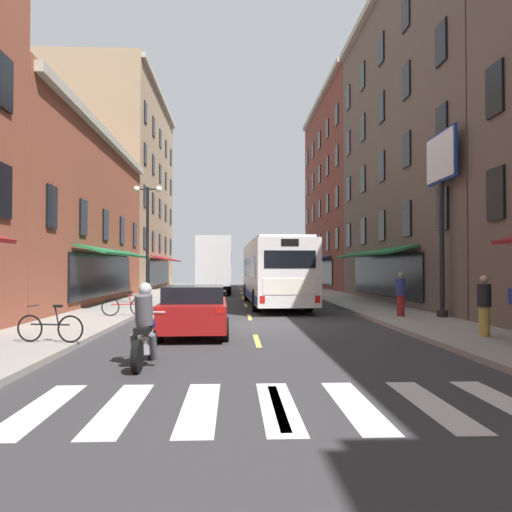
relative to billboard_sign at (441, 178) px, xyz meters
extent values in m
cube|color=#333335|center=(-7.05, -1.34, -5.32)|extent=(34.80, 80.00, 0.10)
cube|color=#DBCC4C|center=(-7.05, -11.34, -5.27)|extent=(0.14, 2.40, 0.01)
cube|color=#DBCC4C|center=(-7.05, -4.84, -5.27)|extent=(0.14, 2.40, 0.01)
cube|color=#DBCC4C|center=(-7.05, 1.66, -5.27)|extent=(0.14, 2.40, 0.01)
cube|color=#DBCC4C|center=(-7.05, 8.16, -5.27)|extent=(0.14, 2.40, 0.01)
cube|color=#DBCC4C|center=(-7.05, 14.66, -5.27)|extent=(0.14, 2.40, 0.01)
cube|color=#DBCC4C|center=(-7.05, 21.16, -5.27)|extent=(0.14, 2.40, 0.01)
cube|color=#DBCC4C|center=(-7.05, 27.66, -5.27)|extent=(0.14, 2.40, 0.01)
cube|color=#DBCC4C|center=(-7.05, 34.16, -5.27)|extent=(0.14, 2.40, 0.01)
cube|color=silver|center=(-10.35, -11.34, -5.27)|extent=(0.50, 2.80, 0.01)
cube|color=silver|center=(-9.25, -11.34, -5.27)|extent=(0.50, 2.80, 0.01)
cube|color=silver|center=(-8.15, -11.34, -5.27)|extent=(0.50, 2.80, 0.01)
cube|color=silver|center=(-7.05, -11.34, -5.27)|extent=(0.50, 2.80, 0.01)
cube|color=silver|center=(-5.95, -11.34, -5.27)|extent=(0.50, 2.80, 0.01)
cube|color=silver|center=(-4.85, -11.34, -5.27)|extent=(0.50, 2.80, 0.01)
cube|color=silver|center=(-3.75, -11.34, -5.27)|extent=(0.50, 2.80, 0.01)
cube|color=gray|center=(-12.95, -1.34, -5.20)|extent=(3.00, 80.00, 0.14)
cube|color=gray|center=(-1.15, -1.34, -5.20)|extent=(3.00, 80.00, 0.14)
cube|color=black|center=(-14.41, -3.34, -1.07)|extent=(0.10, 1.00, 1.60)
cube|color=black|center=(-14.41, -3.34, 2.13)|extent=(0.10, 1.00, 1.60)
cube|color=brown|center=(-18.45, 8.66, -0.69)|extent=(8.00, 19.90, 9.16)
cube|color=#B2AD9E|center=(-14.35, 8.66, 3.54)|extent=(0.44, 19.40, 0.40)
cube|color=black|center=(-14.41, 8.66, -3.72)|extent=(0.10, 12.00, 2.10)
cube|color=#1E6638|center=(-13.70, 8.66, -2.52)|extent=(1.38, 11.20, 0.44)
cube|color=black|center=(-14.41, 0.66, -1.07)|extent=(0.10, 1.00, 1.60)
cube|color=black|center=(-14.41, 4.66, -1.07)|extent=(0.10, 1.00, 1.60)
cube|color=black|center=(-14.41, 8.66, -1.07)|extent=(0.10, 1.00, 1.60)
cube|color=black|center=(-14.41, 12.66, -1.07)|extent=(0.10, 1.00, 1.60)
cube|color=black|center=(-14.41, 16.66, -1.07)|extent=(0.10, 1.00, 1.60)
cube|color=#9E8466|center=(-18.45, 28.66, 3.69)|extent=(8.00, 19.90, 17.93)
cube|color=#B2AD9E|center=(-14.35, 28.66, 12.30)|extent=(0.44, 19.40, 0.40)
cube|color=black|center=(-14.41, 28.66, -3.72)|extent=(0.10, 12.00, 2.10)
cube|color=maroon|center=(-13.70, 28.66, -2.52)|extent=(1.38, 11.20, 0.44)
cube|color=black|center=(-14.41, 20.66, -1.07)|extent=(0.10, 1.00, 1.60)
cube|color=black|center=(-14.41, 24.66, -1.07)|extent=(0.10, 1.00, 1.60)
cube|color=black|center=(-14.41, 28.66, -1.07)|extent=(0.10, 1.00, 1.60)
cube|color=black|center=(-14.41, 32.66, -1.07)|extent=(0.10, 1.00, 1.60)
cube|color=black|center=(-14.41, 36.66, -1.07)|extent=(0.10, 1.00, 1.60)
cube|color=black|center=(-14.41, 20.66, 2.13)|extent=(0.10, 1.00, 1.60)
cube|color=black|center=(-14.41, 24.66, 2.13)|extent=(0.10, 1.00, 1.60)
cube|color=black|center=(-14.41, 28.66, 2.13)|extent=(0.10, 1.00, 1.60)
cube|color=black|center=(-14.41, 32.66, 2.13)|extent=(0.10, 1.00, 1.60)
cube|color=black|center=(-14.41, 36.66, 2.13)|extent=(0.10, 1.00, 1.60)
cube|color=black|center=(-14.41, 20.66, 5.33)|extent=(0.10, 1.00, 1.60)
cube|color=black|center=(-14.41, 24.66, 5.33)|extent=(0.10, 1.00, 1.60)
cube|color=black|center=(-14.41, 28.66, 5.33)|extent=(0.10, 1.00, 1.60)
cube|color=black|center=(-14.41, 32.66, 5.33)|extent=(0.10, 1.00, 1.60)
cube|color=black|center=(-14.41, 36.66, 5.33)|extent=(0.10, 1.00, 1.60)
cube|color=black|center=(-14.41, 20.66, 8.53)|extent=(0.10, 1.00, 1.60)
cube|color=black|center=(-14.41, 24.66, 8.53)|extent=(0.10, 1.00, 1.60)
cube|color=black|center=(-14.41, 28.66, 8.53)|extent=(0.10, 1.00, 1.60)
cube|color=black|center=(-14.41, 32.66, 8.53)|extent=(0.10, 1.00, 1.60)
cube|color=black|center=(-14.41, 36.66, 8.53)|extent=(0.10, 1.00, 1.60)
cube|color=black|center=(0.31, -3.34, -1.07)|extent=(0.10, 1.00, 1.60)
cube|color=black|center=(0.31, -3.34, 2.13)|extent=(0.10, 1.00, 1.60)
cube|color=brown|center=(4.35, 8.66, 3.52)|extent=(8.00, 19.90, 17.58)
cube|color=black|center=(0.31, 8.66, -3.72)|extent=(0.10, 12.00, 2.10)
cube|color=#1E6638|center=(-0.40, 8.66, -2.52)|extent=(1.38, 11.20, 0.44)
cube|color=black|center=(0.31, 0.66, -1.07)|extent=(0.10, 1.00, 1.60)
cube|color=black|center=(0.31, 4.66, -1.07)|extent=(0.10, 1.00, 1.60)
cube|color=black|center=(0.31, 8.66, -1.07)|extent=(0.10, 1.00, 1.60)
cube|color=black|center=(0.31, 12.66, -1.07)|extent=(0.10, 1.00, 1.60)
cube|color=black|center=(0.31, 16.66, -1.07)|extent=(0.10, 1.00, 1.60)
cube|color=black|center=(0.31, 0.66, 2.13)|extent=(0.10, 1.00, 1.60)
cube|color=black|center=(0.31, 4.66, 2.13)|extent=(0.10, 1.00, 1.60)
cube|color=black|center=(0.31, 8.66, 2.13)|extent=(0.10, 1.00, 1.60)
cube|color=black|center=(0.31, 12.66, 2.13)|extent=(0.10, 1.00, 1.60)
cube|color=black|center=(0.31, 16.66, 2.13)|extent=(0.10, 1.00, 1.60)
cube|color=black|center=(0.31, 0.66, 5.33)|extent=(0.10, 1.00, 1.60)
cube|color=black|center=(0.31, 4.66, 5.33)|extent=(0.10, 1.00, 1.60)
cube|color=black|center=(0.31, 8.66, 5.33)|extent=(0.10, 1.00, 1.60)
cube|color=black|center=(0.31, 12.66, 5.33)|extent=(0.10, 1.00, 1.60)
cube|color=black|center=(0.31, 16.66, 5.33)|extent=(0.10, 1.00, 1.60)
cube|color=black|center=(0.31, 4.66, 8.53)|extent=(0.10, 1.00, 1.60)
cube|color=black|center=(0.31, 8.66, 8.53)|extent=(0.10, 1.00, 1.60)
cube|color=black|center=(0.31, 12.66, 8.53)|extent=(0.10, 1.00, 1.60)
cube|color=black|center=(0.31, 16.66, 8.53)|extent=(0.10, 1.00, 1.60)
cube|color=brown|center=(4.35, 28.66, 3.64)|extent=(8.00, 19.90, 17.82)
cube|color=#B2AD9E|center=(0.25, 28.66, 12.20)|extent=(0.44, 19.40, 0.40)
cube|color=black|center=(0.31, 28.66, -3.72)|extent=(0.10, 12.00, 2.10)
cube|color=navy|center=(-0.40, 28.66, -2.52)|extent=(1.38, 11.20, 0.44)
cube|color=black|center=(0.31, 20.66, -1.07)|extent=(0.10, 1.00, 1.60)
cube|color=black|center=(0.31, 24.66, -1.07)|extent=(0.10, 1.00, 1.60)
cube|color=black|center=(0.31, 28.66, -1.07)|extent=(0.10, 1.00, 1.60)
cube|color=black|center=(0.31, 32.66, -1.07)|extent=(0.10, 1.00, 1.60)
cube|color=black|center=(0.31, 36.66, -1.07)|extent=(0.10, 1.00, 1.60)
cube|color=black|center=(0.31, 20.66, 2.13)|extent=(0.10, 1.00, 1.60)
cube|color=black|center=(0.31, 24.66, 2.13)|extent=(0.10, 1.00, 1.60)
cube|color=black|center=(0.31, 28.66, 2.13)|extent=(0.10, 1.00, 1.60)
cube|color=black|center=(0.31, 32.66, 2.13)|extent=(0.10, 1.00, 1.60)
cube|color=black|center=(0.31, 36.66, 2.13)|extent=(0.10, 1.00, 1.60)
cube|color=black|center=(0.31, 20.66, 5.33)|extent=(0.10, 1.00, 1.60)
cube|color=black|center=(0.31, 24.66, 5.33)|extent=(0.10, 1.00, 1.60)
cube|color=black|center=(0.31, 28.66, 5.33)|extent=(0.10, 1.00, 1.60)
cube|color=black|center=(0.31, 32.66, 5.33)|extent=(0.10, 1.00, 1.60)
cube|color=black|center=(0.31, 36.66, 5.33)|extent=(0.10, 1.00, 1.60)
cube|color=black|center=(0.31, 20.66, 8.53)|extent=(0.10, 1.00, 1.60)
cube|color=black|center=(0.31, 24.66, 8.53)|extent=(0.10, 1.00, 1.60)
cube|color=black|center=(0.31, 28.66, 8.53)|extent=(0.10, 1.00, 1.60)
cube|color=black|center=(0.31, 32.66, 8.53)|extent=(0.10, 1.00, 1.60)
cube|color=black|center=(0.31, 36.66, 8.53)|extent=(0.10, 1.00, 1.60)
cylinder|color=black|center=(0.00, 0.00, -2.60)|extent=(0.18, 0.18, 5.07)
cylinder|color=black|center=(0.00, 0.00, -5.01)|extent=(0.40, 0.40, 0.24)
cube|color=navy|center=(0.00, 0.00, 0.77)|extent=(0.10, 2.58, 1.84)
cube|color=silver|center=(-0.06, 0.00, 0.77)|extent=(0.04, 2.42, 1.68)
cube|color=silver|center=(0.06, 0.00, 0.77)|extent=(0.04, 2.42, 1.68)
cube|color=silver|center=(-5.62, 7.54, -3.51)|extent=(2.87, 12.03, 2.82)
cube|color=silver|center=(-5.62, 7.54, -2.05)|extent=(2.64, 10.82, 0.16)
cube|color=black|center=(-5.63, 7.84, -3.31)|extent=(2.85, 9.63, 0.96)
cube|color=#193899|center=(-5.62, 7.54, -4.67)|extent=(2.89, 11.63, 0.36)
cube|color=black|center=(-5.78, 13.48, -3.31)|extent=(2.25, 0.18, 1.10)
cube|color=black|center=(-5.46, 1.60, -2.99)|extent=(2.05, 0.18, 0.70)
cube|color=silver|center=(-5.46, 1.59, -4.07)|extent=(2.15, 0.16, 0.64)
cube|color=black|center=(-5.46, 1.59, -2.33)|extent=(0.70, 0.12, 0.28)
cube|color=red|center=(-6.55, 1.55, -4.57)|extent=(0.20, 0.09, 0.28)
cube|color=red|center=(-4.36, 1.61, -4.57)|extent=(0.20, 0.09, 0.28)
cylinder|color=black|center=(-6.90, 11.49, -4.77)|extent=(0.33, 1.01, 1.00)
cylinder|color=black|center=(-4.55, 11.55, -4.77)|extent=(0.33, 1.01, 1.00)
cylinder|color=black|center=(-6.70, 4.02, -4.77)|extent=(0.33, 1.01, 1.00)
cylinder|color=black|center=(-4.35, 4.09, -4.77)|extent=(0.33, 1.01, 1.00)
cube|color=#B21E19|center=(-9.22, 21.53, -3.72)|extent=(2.36, 2.14, 2.40)
cube|color=black|center=(-9.25, 22.53, -2.87)|extent=(2.00, 0.16, 0.80)
cube|color=silver|center=(-9.12, 18.12, -2.86)|extent=(2.55, 4.82, 3.43)
cube|color=navy|center=(-7.90, 18.16, -2.69)|extent=(0.15, 2.85, 0.90)
cube|color=black|center=(-9.15, 19.16, -4.72)|extent=(2.10, 6.47, 0.24)
cylinder|color=black|center=(-10.32, 21.30, -4.82)|extent=(0.31, 0.91, 0.90)
cylinder|color=black|center=(-8.12, 21.36, -4.82)|extent=(0.31, 0.91, 0.90)
cylinder|color=black|center=(-10.19, 17.38, -4.82)|extent=(0.31, 0.91, 0.90)
cylinder|color=black|center=(-7.99, 17.45, -4.82)|extent=(0.31, 0.91, 0.90)
cube|color=black|center=(-9.25, 29.19, -4.70)|extent=(1.87, 4.28, 0.66)
cube|color=black|center=(-9.24, 29.03, -4.17)|extent=(1.65, 2.33, 0.45)
cube|color=red|center=(-9.88, 27.08, -4.47)|extent=(0.20, 0.07, 0.14)
cube|color=red|center=(-8.49, 27.11, -4.47)|extent=(0.20, 0.07, 0.14)
cylinder|color=black|center=(-10.11, 30.59, -4.95)|extent=(0.24, 0.65, 0.64)
cylinder|color=black|center=(-8.46, 30.64, -4.95)|extent=(0.24, 0.65, 0.64)
cylinder|color=black|center=(-10.03, 27.75, -4.95)|extent=(0.24, 0.65, 0.64)
cylinder|color=black|center=(-8.38, 27.80, -4.95)|extent=(0.24, 0.65, 0.64)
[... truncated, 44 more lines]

